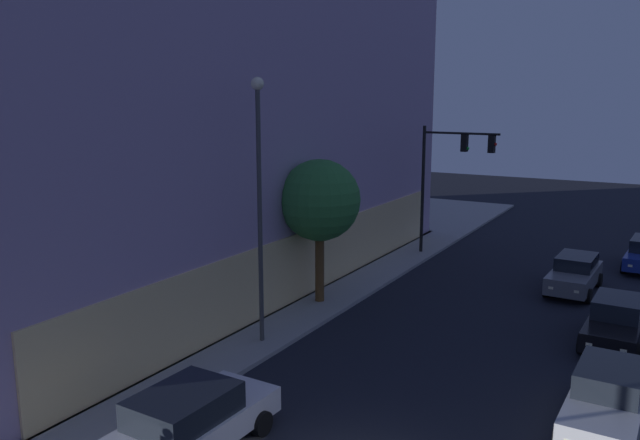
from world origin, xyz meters
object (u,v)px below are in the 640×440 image
at_px(car_silver, 607,399).
at_px(car_grey, 575,273).
at_px(modern_building, 126,97).
at_px(street_lamp_sidewalk, 259,183).
at_px(car_black, 616,321).
at_px(car_white, 191,419).
at_px(sidewalk_tree, 320,201).
at_px(traffic_light_far_corner, 449,165).

distance_m(car_silver, car_grey, 12.76).
xyz_separation_m(modern_building, car_silver, (-5.69, -22.99, -7.78)).
bearing_deg(modern_building, car_silver, -103.91).
relative_size(street_lamp_sidewalk, car_black, 1.97).
relative_size(car_white, car_grey, 1.00).
bearing_deg(sidewalk_tree, modern_building, 87.55).
relative_size(modern_building, car_black, 6.73).
relative_size(traffic_light_far_corner, car_black, 1.51).
height_order(traffic_light_far_corner, sidewalk_tree, traffic_light_far_corner).
bearing_deg(car_grey, street_lamp_sidewalk, 144.64).
bearing_deg(street_lamp_sidewalk, modern_building, 65.46).
relative_size(modern_building, sidewalk_tree, 5.19).
bearing_deg(traffic_light_far_corner, car_grey, -113.59).
xyz_separation_m(street_lamp_sidewalk, car_white, (-6.60, -2.53, -4.91)).
distance_m(traffic_light_far_corner, sidewalk_tree, 10.58).
bearing_deg(car_grey, sidewalk_tree, 128.73).
xyz_separation_m(car_white, car_black, (12.89, -8.33, -0.04)).
bearing_deg(car_white, car_grey, -18.03).
bearing_deg(car_white, car_silver, -54.22).
bearing_deg(car_white, street_lamp_sidewalk, 20.95).
relative_size(traffic_light_far_corner, car_grey, 1.51).
bearing_deg(modern_building, traffic_light_far_corner, -53.49).
relative_size(modern_building, car_white, 6.72).
bearing_deg(modern_building, street_lamp_sidewalk, -114.54).
relative_size(street_lamp_sidewalk, car_grey, 1.97).
height_order(car_silver, car_black, car_silver).
relative_size(traffic_light_far_corner, car_silver, 1.49).
height_order(modern_building, sidewalk_tree, modern_building).
xyz_separation_m(sidewalk_tree, car_black, (1.40, -11.30, -3.61)).
relative_size(car_black, car_grey, 1.00).
distance_m(modern_building, car_silver, 24.93).
height_order(modern_building, car_black, modern_building).
height_order(modern_building, street_lamp_sidewalk, modern_building).
bearing_deg(street_lamp_sidewalk, sidewalk_tree, 5.21).
bearing_deg(sidewalk_tree, car_black, -82.92).
bearing_deg(traffic_light_far_corner, car_silver, -148.20).
relative_size(sidewalk_tree, car_white, 1.30).
relative_size(street_lamp_sidewalk, car_white, 1.97).
xyz_separation_m(sidewalk_tree, car_white, (-11.48, -2.97, -3.57)).
bearing_deg(modern_building, sidewalk_tree, -92.45).
distance_m(car_white, car_black, 15.34).
distance_m(street_lamp_sidewalk, sidewalk_tree, 5.08).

